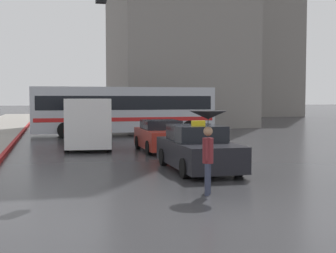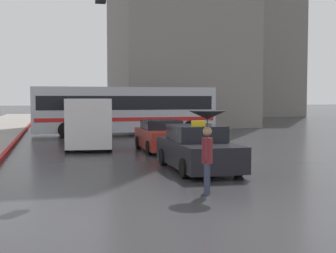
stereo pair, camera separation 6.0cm
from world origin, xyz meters
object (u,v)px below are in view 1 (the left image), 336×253
ambulance_van (88,120)px  sedan_red (162,136)px  city_bus (124,109)px  traffic_light (11,27)px  taxi (198,150)px  pedestrian_with_umbrella (208,129)px

ambulance_van → sedan_red: bearing=146.0°
city_bus → traffic_light: traffic_light is taller
sedan_red → city_bus: 9.36m
taxi → traffic_light: bearing=15.0°
taxi → sedan_red: size_ratio=1.09×
taxi → pedestrian_with_umbrella: pedestrian_with_umbrella is taller
sedan_red → pedestrian_with_umbrella: 9.72m
ambulance_van → city_bus: size_ratio=0.50×
taxi → ambulance_van: (-2.94, 8.24, 0.62)m
city_bus → pedestrian_with_umbrella: 18.92m
ambulance_van → pedestrian_with_umbrella: bearing=103.8°
pedestrian_with_umbrella → traffic_light: 5.87m
pedestrian_with_umbrella → traffic_light: bearing=92.5°
taxi → ambulance_van: 8.77m
ambulance_van → pedestrian_with_umbrella: size_ratio=2.79×
sedan_red → ambulance_van: bearing=-38.5°
taxi → traffic_light: traffic_light is taller
pedestrian_with_umbrella → ambulance_van: bearing=37.8°
ambulance_van → traffic_light: size_ratio=0.94×
sedan_red → traffic_light: bearing=51.5°
sedan_red → city_bus: (-0.29, 9.29, 1.05)m
sedan_red → ambulance_van: 3.99m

